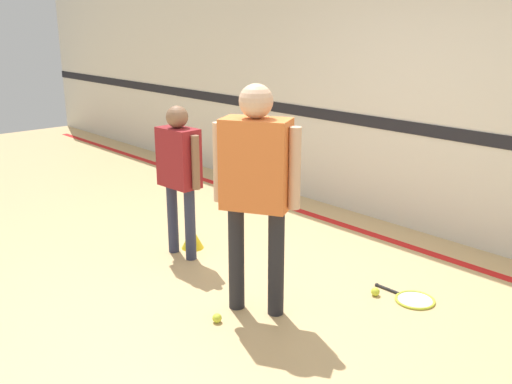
{
  "coord_description": "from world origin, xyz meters",
  "views": [
    {
      "loc": [
        2.95,
        -2.61,
        2.02
      ],
      "look_at": [
        0.19,
        -0.11,
        0.9
      ],
      "focal_mm": 40.0,
      "sensor_mm": 36.0,
      "label": 1
    }
  ],
  "objects": [
    {
      "name": "tennis_ball_near_instructor",
      "position": [
        0.14,
        -0.43,
        0.03
      ],
      "size": [
        0.07,
        0.07,
        0.07
      ],
      "primitive_type": "sphere",
      "color": "#CCE038",
      "rests_on": "ground_plane"
    },
    {
      "name": "tennis_ball_by_spare_racket",
      "position": [
        0.64,
        0.72,
        0.03
      ],
      "size": [
        0.07,
        0.07,
        0.07
      ],
      "primitive_type": "sphere",
      "color": "#CCE038",
      "rests_on": "ground_plane"
    },
    {
      "name": "person_student_left",
      "position": [
        -1.01,
        0.09,
        0.83
      ],
      "size": [
        0.51,
        0.23,
        1.34
      ],
      "rotation": [
        0.0,
        0.0,
        0.07
      ],
      "color": "#2D334C",
      "rests_on": "ground_plane"
    },
    {
      "name": "person_instructor",
      "position": [
        0.19,
        -0.11,
        1.01
      ],
      "size": [
        0.55,
        0.44,
        1.63
      ],
      "rotation": [
        0.0,
        0.0,
        0.51
      ],
      "color": "#232328",
      "rests_on": "ground_plane"
    },
    {
      "name": "tennis_ball_stray_left",
      "position": [
        -0.64,
        0.89,
        0.03
      ],
      "size": [
        0.07,
        0.07,
        0.07
      ],
      "primitive_type": "sphere",
      "color": "#CCE038",
      "rests_on": "ground_plane"
    },
    {
      "name": "racket_spare_on_floor",
      "position": [
        0.87,
        0.87,
        0.01
      ],
      "size": [
        0.51,
        0.3,
        0.03
      ],
      "rotation": [
        0.0,
        0.0,
        3.16
      ],
      "color": "#C6D838",
      "rests_on": "ground_plane"
    },
    {
      "name": "training_cone",
      "position": [
        -1.09,
        0.25,
        0.1
      ],
      "size": [
        0.21,
        0.21,
        0.2
      ],
      "color": "yellow",
      "rests_on": "ground_plane"
    },
    {
      "name": "ground_plane",
      "position": [
        0.0,
        0.0,
        0.0
      ],
      "size": [
        16.0,
        16.0,
        0.0
      ],
      "primitive_type": "plane",
      "color": "tan"
    },
    {
      "name": "wall_back",
      "position": [
        0.0,
        2.22,
        1.6
      ],
      "size": [
        16.0,
        0.07,
        3.2
      ],
      "color": "silver",
      "rests_on": "ground_plane"
    },
    {
      "name": "floor_stripe",
      "position": [
        0.0,
        1.77,
        0.0
      ],
      "size": [
        14.4,
        0.1,
        0.01
      ],
      "color": "red",
      "rests_on": "ground_plane"
    }
  ]
}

